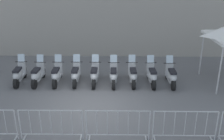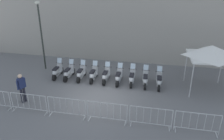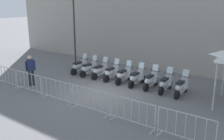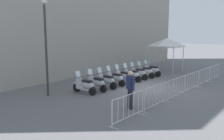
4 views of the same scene
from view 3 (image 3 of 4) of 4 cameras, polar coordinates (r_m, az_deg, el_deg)
The scene contains 18 objects.
ground_plane at distance 13.17m, azimuth -2.55°, elevation -5.25°, with size 120.00×120.00×0.00m, color slate.
motorcycle_0 at distance 16.79m, azimuth -7.38°, elevation 0.76°, with size 0.56×1.72×1.24m.
motorcycle_1 at distance 16.19m, azimuth -5.24°, elevation 0.29°, with size 0.58×1.73×1.24m.
motorcycle_2 at distance 15.67m, azimuth -2.75°, elevation -0.17°, with size 0.56×1.72×1.24m.
motorcycle_3 at distance 15.18m, azimuth -0.09°, elevation -0.66°, with size 0.56×1.72×1.24m.
motorcycle_4 at distance 14.70m, azimuth 2.65°, elevation -1.20°, with size 0.56×1.73×1.24m.
motorcycle_5 at distance 14.23m, azimuth 5.51°, elevation -1.82°, with size 0.56×1.72×1.24m.
motorcycle_6 at distance 13.86m, azimuth 8.70°, elevation -2.39°, with size 0.56×1.72×1.24m.
motorcycle_7 at distance 13.48m, azimuth 11.93°, elevation -3.06°, with size 0.56×1.72×1.24m.
motorcycle_8 at distance 13.14m, azimuth 15.33°, elevation -3.75°, with size 0.56×1.72×1.24m.
barrier_segment_0 at distance 15.50m, azimuth -22.95°, elevation -1.29°, with size 2.00×0.54×1.07m.
barrier_segment_1 at distance 13.82m, azimuth -18.37°, elevation -2.77°, with size 2.00×0.54×1.07m.
barrier_segment_2 at distance 12.25m, azimuth -12.54°, elevation -4.62°, with size 2.00×0.54×1.07m.
barrier_segment_3 at distance 10.86m, azimuth -5.08°, elevation -6.89°, with size 2.00×0.54×1.07m.
barrier_segment_4 at distance 9.73m, azimuth 4.43°, elevation -9.60°, with size 2.00×0.54×1.07m.
barrier_segment_5 at distance 8.95m, azimuth 16.20°, elevation -12.53°, with size 2.00×0.54×1.07m.
street_lamp at distance 18.33m, azimuth -8.54°, elevation 10.25°, with size 0.36×0.36×5.00m.
officer_near_row_end at distance 14.83m, azimuth -17.90°, elevation 0.31°, with size 0.36×0.50×1.73m.
Camera 3 is at (7.15, -10.07, 4.59)m, focal length 40.51 mm.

